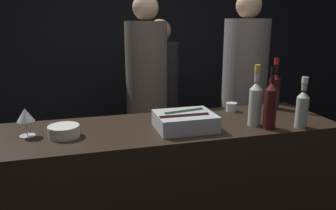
{
  "coord_description": "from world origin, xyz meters",
  "views": [
    {
      "loc": [
        -0.52,
        -1.52,
        1.63
      ],
      "look_at": [
        0.0,
        0.34,
        1.14
      ],
      "focal_mm": 35.0,
      "sensor_mm": 36.0,
      "label": 1
    }
  ],
  "objects_px": {
    "white_wine_bottle": "(302,106)",
    "person_blond_tee": "(244,91)",
    "ice_bin_with_bottles": "(185,120)",
    "person_in_hoodie": "(160,96)",
    "rose_wine_bottle": "(255,101)",
    "bowl_white": "(64,131)",
    "wine_glass": "(25,116)",
    "candle_votive": "(231,107)",
    "person_grey_polo": "(147,93)",
    "red_wine_bottle_black_foil": "(271,104)",
    "red_wine_bottle_tall": "(274,88)"
  },
  "relations": [
    {
      "from": "bowl_white",
      "to": "red_wine_bottle_black_foil",
      "type": "height_order",
      "value": "red_wine_bottle_black_foil"
    },
    {
      "from": "person_grey_polo",
      "to": "bowl_white",
      "type": "bearing_deg",
      "value": -117.17
    },
    {
      "from": "red_wine_bottle_tall",
      "to": "person_in_hoodie",
      "type": "bearing_deg",
      "value": 120.49
    },
    {
      "from": "red_wine_bottle_tall",
      "to": "bowl_white",
      "type": "bearing_deg",
      "value": -171.27
    },
    {
      "from": "white_wine_bottle",
      "to": "person_blond_tee",
      "type": "relative_size",
      "value": 0.16
    },
    {
      "from": "bowl_white",
      "to": "red_wine_bottle_black_foil",
      "type": "relative_size",
      "value": 0.46
    },
    {
      "from": "rose_wine_bottle",
      "to": "person_in_hoodie",
      "type": "height_order",
      "value": "person_in_hoodie"
    },
    {
      "from": "white_wine_bottle",
      "to": "person_in_hoodie",
      "type": "bearing_deg",
      "value": 109.17
    },
    {
      "from": "red_wine_bottle_tall",
      "to": "red_wine_bottle_black_foil",
      "type": "height_order",
      "value": "red_wine_bottle_black_foil"
    },
    {
      "from": "red_wine_bottle_tall",
      "to": "person_blond_tee",
      "type": "distance_m",
      "value": 0.51
    },
    {
      "from": "wine_glass",
      "to": "rose_wine_bottle",
      "type": "height_order",
      "value": "rose_wine_bottle"
    },
    {
      "from": "white_wine_bottle",
      "to": "rose_wine_bottle",
      "type": "distance_m",
      "value": 0.27
    },
    {
      "from": "ice_bin_with_bottles",
      "to": "wine_glass",
      "type": "height_order",
      "value": "wine_glass"
    },
    {
      "from": "wine_glass",
      "to": "person_in_hoodie",
      "type": "height_order",
      "value": "person_in_hoodie"
    },
    {
      "from": "white_wine_bottle",
      "to": "rose_wine_bottle",
      "type": "height_order",
      "value": "rose_wine_bottle"
    },
    {
      "from": "ice_bin_with_bottles",
      "to": "red_wine_bottle_black_foil",
      "type": "xyz_separation_m",
      "value": [
        0.48,
        -0.13,
        0.1
      ]
    },
    {
      "from": "candle_votive",
      "to": "person_grey_polo",
      "type": "bearing_deg",
      "value": 125.39
    },
    {
      "from": "rose_wine_bottle",
      "to": "person_grey_polo",
      "type": "relative_size",
      "value": 0.2
    },
    {
      "from": "red_wine_bottle_black_foil",
      "to": "person_blond_tee",
      "type": "height_order",
      "value": "person_blond_tee"
    },
    {
      "from": "red_wine_bottle_tall",
      "to": "person_blond_tee",
      "type": "height_order",
      "value": "person_blond_tee"
    },
    {
      "from": "candle_votive",
      "to": "wine_glass",
      "type": "bearing_deg",
      "value": -172.91
    },
    {
      "from": "red_wine_bottle_black_foil",
      "to": "person_grey_polo",
      "type": "height_order",
      "value": "person_grey_polo"
    },
    {
      "from": "bowl_white",
      "to": "ice_bin_with_bottles",
      "type": "bearing_deg",
      "value": -4.13
    },
    {
      "from": "candle_votive",
      "to": "person_grey_polo",
      "type": "relative_size",
      "value": 0.04
    },
    {
      "from": "wine_glass",
      "to": "red_wine_bottle_tall",
      "type": "bearing_deg",
      "value": 5.54
    },
    {
      "from": "person_in_hoodie",
      "to": "person_grey_polo",
      "type": "distance_m",
      "value": 0.42
    },
    {
      "from": "person_blond_tee",
      "to": "red_wine_bottle_tall",
      "type": "bearing_deg",
      "value": 118.44
    },
    {
      "from": "red_wine_bottle_tall",
      "to": "white_wine_bottle",
      "type": "height_order",
      "value": "red_wine_bottle_tall"
    },
    {
      "from": "bowl_white",
      "to": "white_wine_bottle",
      "type": "distance_m",
      "value": 1.38
    },
    {
      "from": "ice_bin_with_bottles",
      "to": "bowl_white",
      "type": "relative_size",
      "value": 2.0
    },
    {
      "from": "person_blond_tee",
      "to": "candle_votive",
      "type": "bearing_deg",
      "value": 85.18
    },
    {
      "from": "white_wine_bottle",
      "to": "person_blond_tee",
      "type": "height_order",
      "value": "person_blond_tee"
    },
    {
      "from": "rose_wine_bottle",
      "to": "person_blond_tee",
      "type": "distance_m",
      "value": 0.9
    },
    {
      "from": "wine_glass",
      "to": "person_blond_tee",
      "type": "distance_m",
      "value": 1.8
    },
    {
      "from": "rose_wine_bottle",
      "to": "person_grey_polo",
      "type": "height_order",
      "value": "person_grey_polo"
    },
    {
      "from": "bowl_white",
      "to": "red_wine_bottle_black_foil",
      "type": "bearing_deg",
      "value": -8.93
    },
    {
      "from": "bowl_white",
      "to": "wine_glass",
      "type": "bearing_deg",
      "value": 162.23
    },
    {
      "from": "red_wine_bottle_tall",
      "to": "person_grey_polo",
      "type": "height_order",
      "value": "person_grey_polo"
    },
    {
      "from": "ice_bin_with_bottles",
      "to": "person_in_hoodie",
      "type": "height_order",
      "value": "person_in_hoodie"
    },
    {
      "from": "candle_votive",
      "to": "red_wine_bottle_black_foil",
      "type": "distance_m",
      "value": 0.43
    },
    {
      "from": "white_wine_bottle",
      "to": "rose_wine_bottle",
      "type": "bearing_deg",
      "value": 155.48
    },
    {
      "from": "ice_bin_with_bottles",
      "to": "red_wine_bottle_black_foil",
      "type": "height_order",
      "value": "red_wine_bottle_black_foil"
    },
    {
      "from": "candle_votive",
      "to": "red_wine_bottle_black_foil",
      "type": "height_order",
      "value": "red_wine_bottle_black_foil"
    },
    {
      "from": "person_blond_tee",
      "to": "red_wine_bottle_black_foil",
      "type": "bearing_deg",
      "value": 102.05
    },
    {
      "from": "rose_wine_bottle",
      "to": "ice_bin_with_bottles",
      "type": "bearing_deg",
      "value": 173.6
    },
    {
      "from": "wine_glass",
      "to": "rose_wine_bottle",
      "type": "bearing_deg",
      "value": -7.0
    },
    {
      "from": "person_in_hoodie",
      "to": "person_grey_polo",
      "type": "xyz_separation_m",
      "value": [
        -0.2,
        -0.35,
        0.12
      ]
    },
    {
      "from": "wine_glass",
      "to": "person_in_hoodie",
      "type": "bearing_deg",
      "value": 48.02
    },
    {
      "from": "white_wine_bottle",
      "to": "person_blond_tee",
      "type": "bearing_deg",
      "value": 82.61
    },
    {
      "from": "red_wine_bottle_tall",
      "to": "person_blond_tee",
      "type": "relative_size",
      "value": 0.2
    }
  ]
}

